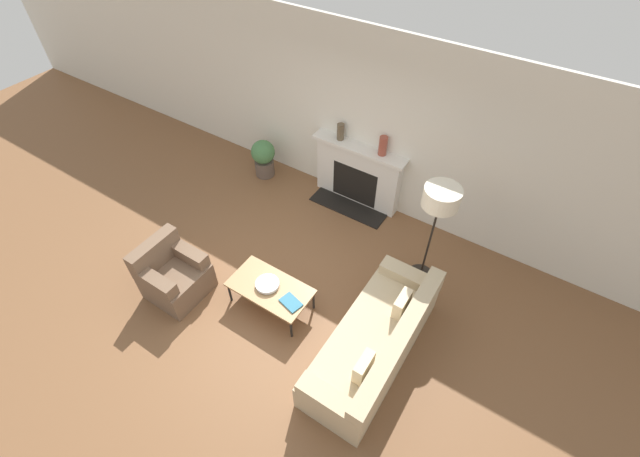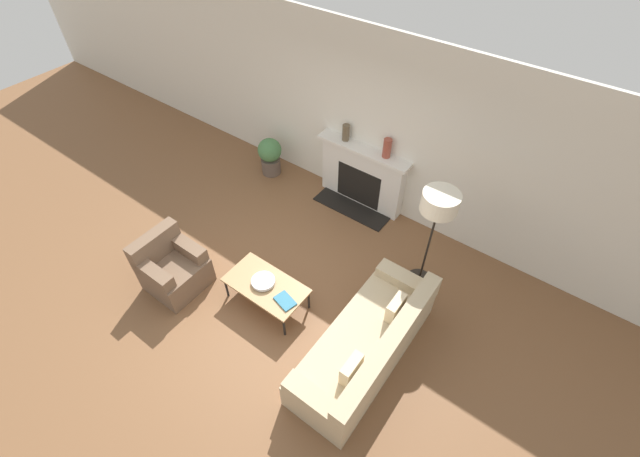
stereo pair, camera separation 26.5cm
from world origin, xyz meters
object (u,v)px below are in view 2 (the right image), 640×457
object	(u,v)px
couch	(367,345)
armchair_near	(172,268)
book	(285,301)
fireplace	(362,176)
bowl	(263,281)
potted_plant	(270,155)
coffee_table	(266,286)
mantel_vase_left	(346,133)
floor_lamp	(438,209)
mantel_vase_center_left	(387,148)

from	to	relation	value
couch	armchair_near	world-z (taller)	armchair_near
book	couch	bearing A→B (deg)	21.34
fireplace	book	world-z (taller)	fireplace
bowl	potted_plant	distance (m)	2.85
couch	coffee_table	world-z (taller)	couch
bowl	book	bearing A→B (deg)	-7.52
couch	mantel_vase_left	bearing A→B (deg)	-140.61
bowl	floor_lamp	distance (m)	2.44
floor_lamp	mantel_vase_center_left	distance (m)	1.59
bowl	coffee_table	bearing A→B (deg)	-3.23
coffee_table	book	size ratio (longest dim) A/B	3.55
mantel_vase_left	potted_plant	size ratio (longest dim) A/B	0.38
floor_lamp	potted_plant	xyz separation A→B (m)	(-3.37, 0.63, -1.04)
book	mantel_vase_center_left	xyz separation A→B (m)	(-0.11, 2.59, 0.84)
coffee_table	book	bearing A→B (deg)	-8.01
fireplace	bowl	distance (m)	2.53
bowl	mantel_vase_center_left	world-z (taller)	mantel_vase_center_left
armchair_near	bowl	size ratio (longest dim) A/B	2.66
book	mantel_vase_center_left	distance (m)	2.73
book	potted_plant	size ratio (longest dim) A/B	0.44
armchair_near	potted_plant	size ratio (longest dim) A/B	1.20
fireplace	couch	bearing A→B (deg)	-55.89
coffee_table	mantel_vase_left	xyz separation A→B (m)	(-0.47, 2.54, 0.86)
book	floor_lamp	world-z (taller)	floor_lamp
fireplace	couch	world-z (taller)	fireplace
coffee_table	mantel_vase_left	world-z (taller)	mantel_vase_left
couch	armchair_near	distance (m)	2.89
couch	mantel_vase_left	distance (m)	3.30
fireplace	book	xyz separation A→B (m)	(0.49, -2.58, -0.13)
potted_plant	fireplace	bearing A→B (deg)	10.24
couch	floor_lamp	bearing A→B (deg)	-179.48
book	mantel_vase_left	world-z (taller)	mantel_vase_left
potted_plant	floor_lamp	bearing A→B (deg)	-10.53
armchair_near	floor_lamp	distance (m)	3.68
coffee_table	floor_lamp	bearing A→B (deg)	46.09
book	potted_plant	bearing A→B (deg)	148.52
couch	coffee_table	size ratio (longest dim) A/B	1.95
couch	book	bearing A→B (deg)	-82.67
coffee_table	potted_plant	xyz separation A→B (m)	(-1.85, 2.21, 0.02)
couch	bowl	xyz separation A→B (m)	(-1.58, -0.09, 0.13)
coffee_table	mantel_vase_center_left	bearing A→B (deg)	83.85
bowl	floor_lamp	xyz separation A→B (m)	(1.57, 1.58, 0.99)
armchair_near	coffee_table	bearing A→B (deg)	-67.59
bowl	mantel_vase_left	world-z (taller)	mantel_vase_left
bowl	mantel_vase_center_left	xyz separation A→B (m)	(0.32, 2.54, 0.82)
fireplace	mantel_vase_left	xyz separation A→B (m)	(-0.36, 0.01, 0.70)
couch	bowl	distance (m)	1.59
couch	mantel_vase_center_left	size ratio (longest dim) A/B	7.04
armchair_near	floor_lamp	bearing A→B (deg)	-53.03
armchair_near	bowl	world-z (taller)	armchair_near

